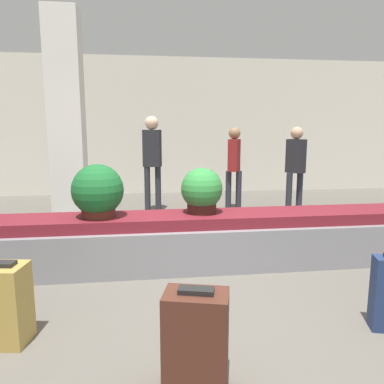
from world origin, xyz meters
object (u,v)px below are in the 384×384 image
(pillar, at_px, (67,125))
(traveler_2, at_px, (152,155))
(potted_plant_0, at_px, (202,191))
(suitcase_0, at_px, (8,304))
(traveler_1, at_px, (296,163))
(suitcase_2, at_px, (196,341))
(traveler_0, at_px, (234,162))
(potted_plant_1, at_px, (98,192))

(pillar, height_order, traveler_2, pillar)
(potted_plant_0, relative_size, traveler_2, 0.29)
(suitcase_0, bearing_deg, traveler_1, 54.27)
(pillar, bearing_deg, suitcase_2, -69.72)
(suitcase_0, relative_size, traveler_0, 0.39)
(traveler_1, bearing_deg, traveler_2, 42.13)
(suitcase_2, relative_size, traveler_0, 0.41)
(potted_plant_0, height_order, potted_plant_1, potted_plant_1)
(pillar, height_order, traveler_1, pillar)
(suitcase_0, distance_m, traveler_1, 5.34)
(traveler_1, height_order, traveler_2, traveler_2)
(pillar, distance_m, traveler_0, 3.11)
(suitcase_0, xyz_separation_m, potted_plant_0, (1.65, 1.43, 0.56))
(potted_plant_0, distance_m, traveler_1, 3.13)
(suitcase_2, height_order, potted_plant_1, potted_plant_1)
(traveler_0, bearing_deg, suitcase_2, 9.38)
(pillar, xyz_separation_m, suitcase_0, (0.08, -3.01, -1.30))
(potted_plant_1, bearing_deg, potted_plant_0, 2.84)
(suitcase_0, relative_size, potted_plant_1, 1.07)
(suitcase_2, xyz_separation_m, traveler_0, (1.43, 4.88, 0.62))
(potted_plant_0, xyz_separation_m, traveler_0, (1.06, 2.79, 0.07))
(suitcase_0, xyz_separation_m, traveler_1, (3.73, 3.76, 0.64))
(suitcase_2, bearing_deg, potted_plant_0, 95.12)
(traveler_0, bearing_deg, potted_plant_0, 4.81)
(traveler_0, distance_m, traveler_2, 1.54)
(traveler_0, distance_m, traveler_1, 1.12)
(pillar, xyz_separation_m, potted_plant_1, (0.59, -1.64, -0.72))
(suitcase_0, bearing_deg, potted_plant_0, 50.00)
(traveler_1, xyz_separation_m, traveler_2, (-2.56, 0.52, 0.14))
(traveler_2, bearing_deg, potted_plant_0, 115.60)
(potted_plant_0, xyz_separation_m, traveler_2, (-0.47, 2.86, 0.22))
(pillar, height_order, traveler_0, pillar)
(suitcase_2, bearing_deg, potted_plant_1, 125.76)
(suitcase_2, distance_m, potted_plant_0, 2.20)
(traveler_2, bearing_deg, suitcase_2, 107.43)
(traveler_0, bearing_deg, traveler_1, 91.82)
(pillar, height_order, suitcase_2, pillar)
(suitcase_0, bearing_deg, traveler_2, 83.76)
(traveler_2, bearing_deg, traveler_1, -175.33)
(traveler_2, bearing_deg, potted_plant_1, 93.31)
(suitcase_2, xyz_separation_m, traveler_2, (-0.11, 4.95, 0.77))
(potted_plant_1, bearing_deg, traveler_2, 77.14)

